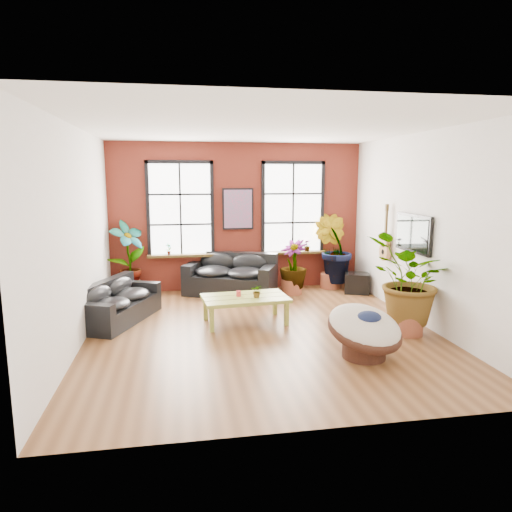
{
  "coord_description": "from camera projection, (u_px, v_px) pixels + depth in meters",
  "views": [
    {
      "loc": [
        -1.38,
        -7.6,
        2.68
      ],
      "look_at": [
        0.0,
        0.6,
        1.25
      ],
      "focal_mm": 32.0,
      "sensor_mm": 36.0,
      "label": 1
    }
  ],
  "objects": [
    {
      "name": "pot_right_wall",
      "position": [
        408.0,
        324.0,
        7.89
      ],
      "size": [
        0.63,
        0.63,
        0.37
      ],
      "rotation": [
        0.0,
        0.0,
        -0.3
      ],
      "color": "brown",
      "rests_on": "ground"
    },
    {
      "name": "coffee_table",
      "position": [
        245.0,
        300.0,
        8.48
      ],
      "size": [
        1.64,
        1.04,
        0.6
      ],
      "rotation": [
        0.0,
        0.0,
        0.09
      ],
      "color": "olive",
      "rests_on": "ground"
    },
    {
      "name": "table_plant",
      "position": [
        257.0,
        291.0,
        8.39
      ],
      "size": [
        0.27,
        0.25,
        0.24
      ],
      "primitive_type": "imported",
      "rotation": [
        0.0,
        0.0,
        -0.35
      ],
      "color": "#175316",
      "rests_on": "coffee_table"
    },
    {
      "name": "floor_plant_mid",
      "position": [
        293.0,
        264.0,
        10.56
      ],
      "size": [
        0.89,
        0.89,
        1.12
      ],
      "primitive_type": "imported",
      "rotation": [
        0.0,
        0.0,
        5.45
      ],
      "color": "#175316",
      "rests_on": "ground"
    },
    {
      "name": "floor_plant_back_right",
      "position": [
        333.0,
        249.0,
        11.08
      ],
      "size": [
        1.17,
        1.15,
        1.66
      ],
      "primitive_type": "imported",
      "rotation": [
        0.0,
        0.0,
        2.46
      ],
      "color": "#175316",
      "rests_on": "ground"
    },
    {
      "name": "media_box",
      "position": [
        357.0,
        283.0,
        10.72
      ],
      "size": [
        0.69,
        0.64,
        0.47
      ],
      "rotation": [
        0.0,
        0.0,
        -0.37
      ],
      "color": "black",
      "rests_on": "ground"
    },
    {
      "name": "papasan_chair",
      "position": [
        365.0,
        329.0,
        6.83
      ],
      "size": [
        1.47,
        1.47,
        0.85
      ],
      "rotation": [
        0.0,
        0.0,
        0.38
      ],
      "color": "#3C1F15",
      "rests_on": "ground"
    },
    {
      "name": "pot_back_right",
      "position": [
        331.0,
        280.0,
        11.23
      ],
      "size": [
        0.63,
        0.63,
        0.37
      ],
      "rotation": [
        0.0,
        0.0,
        -0.28
      ],
      "color": "brown",
      "rests_on": "ground"
    },
    {
      "name": "sofa_back",
      "position": [
        231.0,
        276.0,
        10.63
      ],
      "size": [
        2.28,
        1.74,
        0.94
      ],
      "rotation": [
        0.0,
        0.0,
        -0.41
      ],
      "color": "black",
      "rests_on": "ground"
    },
    {
      "name": "tv_wall_unit",
      "position": [
        404.0,
        237.0,
        8.87
      ],
      "size": [
        0.13,
        1.86,
        1.2
      ],
      "color": "black",
      "rests_on": "room"
    },
    {
      "name": "floor_plant_back_left",
      "position": [
        129.0,
        255.0,
        10.31
      ],
      "size": [
        1.01,
        0.98,
        1.59
      ],
      "primitive_type": "imported",
      "rotation": [
        0.0,
        0.0,
        0.71
      ],
      "color": "#175316",
      "rests_on": "ground"
    },
    {
      "name": "poster",
      "position": [
        238.0,
        209.0,
        10.83
      ],
      "size": [
        0.74,
        0.06,
        0.98
      ],
      "color": "black",
      "rests_on": "room"
    },
    {
      "name": "sill_plant_left",
      "position": [
        169.0,
        249.0,
        10.66
      ],
      "size": [
        0.17,
        0.17,
        0.27
      ],
      "primitive_type": "imported",
      "rotation": [
        0.0,
        0.0,
        0.79
      ],
      "color": "#175316",
      "rests_on": "room"
    },
    {
      "name": "sill_plant_right",
      "position": [
        307.0,
        246.0,
        11.21
      ],
      "size": [
        0.19,
        0.19,
        0.27
      ],
      "primitive_type": "imported",
      "rotation": [
        0.0,
        0.0,
        3.49
      ],
      "color": "#175316",
      "rests_on": "room"
    },
    {
      "name": "pot_mid",
      "position": [
        292.0,
        286.0,
        10.65
      ],
      "size": [
        0.63,
        0.63,
        0.35
      ],
      "rotation": [
        0.0,
        0.0,
        -0.4
      ],
      "color": "brown",
      "rests_on": "ground"
    },
    {
      "name": "room",
      "position": [
        260.0,
        232.0,
        7.91
      ],
      "size": [
        6.04,
        6.54,
        3.54
      ],
      "color": "brown",
      "rests_on": "ground"
    },
    {
      "name": "floor_plant_right_wall",
      "position": [
        410.0,
        281.0,
        7.8
      ],
      "size": [
        1.86,
        1.82,
        1.56
      ],
      "primitive_type": "imported",
      "rotation": [
        0.0,
        0.0,
        3.78
      ],
      "color": "#175316",
      "rests_on": "ground"
    },
    {
      "name": "pot_back_left",
      "position": [
        129.0,
        288.0,
        10.43
      ],
      "size": [
        0.56,
        0.56,
        0.37
      ],
      "rotation": [
        0.0,
        0.0,
        -0.1
      ],
      "color": "brown",
      "rests_on": "ground"
    },
    {
      "name": "sofa_left",
      "position": [
        117.0,
        303.0,
        8.6
      ],
      "size": [
        1.51,
        2.09,
        0.76
      ],
      "rotation": [
        0.0,
        0.0,
        1.16
      ],
      "color": "black",
      "rests_on": "ground"
    }
  ]
}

